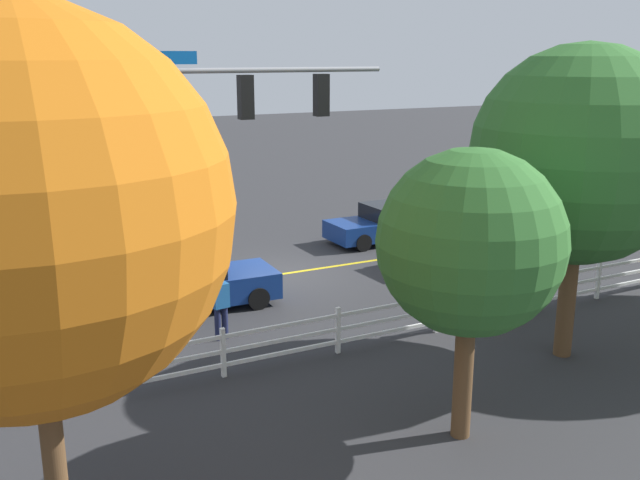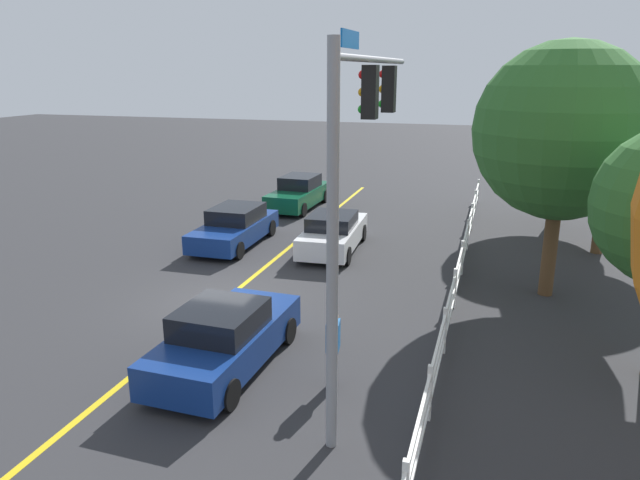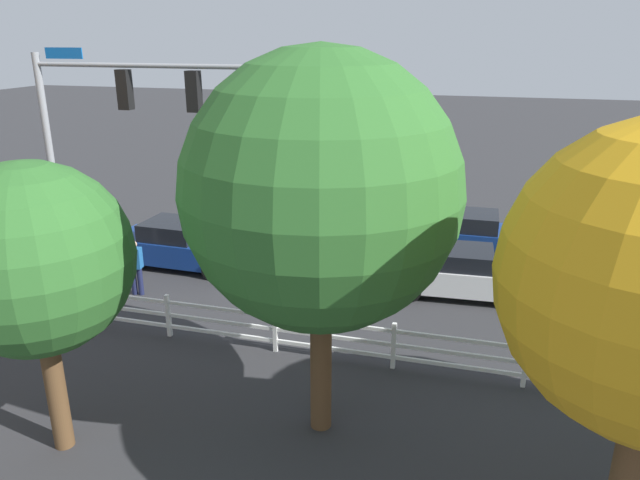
{
  "view_description": "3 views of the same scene",
  "coord_description": "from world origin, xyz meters",
  "px_view_note": "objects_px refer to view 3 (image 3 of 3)",
  "views": [
    {
      "loc": [
        8.91,
        20.33,
        6.96
      ],
      "look_at": [
        0.03,
        2.89,
        1.84
      ],
      "focal_mm": 39.85,
      "sensor_mm": 36.0,
      "label": 1
    },
    {
      "loc": [
        14.25,
        7.3,
        6.43
      ],
      "look_at": [
        -1.23,
        2.57,
        1.74
      ],
      "focal_mm": 33.1,
      "sensor_mm": 36.0,
      "label": 2
    },
    {
      "loc": [
        -6.1,
        18.57,
        7.37
      ],
      "look_at": [
        -1.37,
        1.7,
        1.3
      ],
      "focal_mm": 33.53,
      "sensor_mm": 36.0,
      "label": 3
    }
  ],
  "objects_px": {
    "car_3": "(460,233)",
    "tree_0": "(321,192)",
    "car_0": "(464,273)",
    "pedestrian": "(135,265)",
    "car_2": "(180,245)",
    "tree_1": "(34,260)"
  },
  "relations": [
    {
      "from": "car_3",
      "to": "car_2",
      "type": "bearing_deg",
      "value": 22.87
    },
    {
      "from": "pedestrian",
      "to": "car_3",
      "type": "bearing_deg",
      "value": -63.11
    },
    {
      "from": "car_2",
      "to": "tree_0",
      "type": "bearing_deg",
      "value": -44.23
    },
    {
      "from": "car_2",
      "to": "car_3",
      "type": "xyz_separation_m",
      "value": [
        -8.94,
        -3.91,
        -0.02
      ]
    },
    {
      "from": "car_0",
      "to": "pedestrian",
      "type": "distance_m",
      "value": 9.7
    },
    {
      "from": "car_2",
      "to": "pedestrian",
      "type": "height_order",
      "value": "pedestrian"
    },
    {
      "from": "car_2",
      "to": "tree_1",
      "type": "xyz_separation_m",
      "value": [
        -2.36,
        9.0,
        3.03
      ]
    },
    {
      "from": "car_3",
      "to": "tree_0",
      "type": "distance_m",
      "value": 11.93
    },
    {
      "from": "car_3",
      "to": "pedestrian",
      "type": "xyz_separation_m",
      "value": [
        9.02,
        6.42,
        0.23
      ]
    },
    {
      "from": "car_2",
      "to": "pedestrian",
      "type": "distance_m",
      "value": 2.52
    },
    {
      "from": "car_3",
      "to": "pedestrian",
      "type": "relative_size",
      "value": 2.8
    },
    {
      "from": "car_3",
      "to": "tree_0",
      "type": "xyz_separation_m",
      "value": [
        2.06,
        11.02,
        4.09
      ]
    },
    {
      "from": "car_3",
      "to": "tree_0",
      "type": "bearing_deg",
      "value": 78.63
    },
    {
      "from": "car_0",
      "to": "pedestrian",
      "type": "xyz_separation_m",
      "value": [
        9.33,
        2.63,
        0.24
      ]
    },
    {
      "from": "car_0",
      "to": "pedestrian",
      "type": "height_order",
      "value": "pedestrian"
    },
    {
      "from": "car_0",
      "to": "pedestrian",
      "type": "relative_size",
      "value": 2.74
    },
    {
      "from": "car_0",
      "to": "car_3",
      "type": "relative_size",
      "value": 0.98
    },
    {
      "from": "car_0",
      "to": "tree_0",
      "type": "bearing_deg",
      "value": -111.26
    },
    {
      "from": "pedestrian",
      "to": "tree_1",
      "type": "bearing_deg",
      "value": -167.93
    },
    {
      "from": "car_3",
      "to": "tree_0",
      "type": "relative_size",
      "value": 0.65
    },
    {
      "from": "car_0",
      "to": "car_3",
      "type": "xyz_separation_m",
      "value": [
        0.32,
        -3.79,
        0.01
      ]
    },
    {
      "from": "car_2",
      "to": "tree_1",
      "type": "relative_size",
      "value": 0.85
    }
  ]
}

